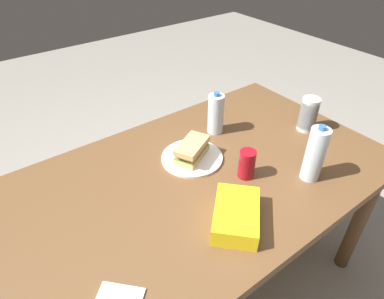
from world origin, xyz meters
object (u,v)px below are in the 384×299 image
(water_bottle_tall, at_px, (216,114))
(soda_can_red, at_px, (247,164))
(plastic_cup_stack, at_px, (308,114))
(water_bottle_spare, at_px, (315,154))
(paper_plate, at_px, (192,158))
(dining_table, at_px, (186,197))
(sandwich, at_px, (192,150))
(chip_bag, at_px, (236,215))

(water_bottle_tall, bearing_deg, soda_can_red, 71.29)
(water_bottle_tall, xyz_separation_m, plastic_cup_stack, (-0.37, 0.25, -0.01))
(soda_can_red, xyz_separation_m, water_bottle_spare, (-0.20, 0.16, 0.05))
(paper_plate, bearing_deg, water_bottle_tall, -153.78)
(paper_plate, bearing_deg, dining_table, 43.89)
(dining_table, xyz_separation_m, water_bottle_tall, (-0.33, -0.21, 0.18))
(sandwich, xyz_separation_m, water_bottle_tall, (-0.22, -0.11, 0.04))
(paper_plate, bearing_deg, chip_bag, 76.38)
(plastic_cup_stack, bearing_deg, paper_plate, -13.58)
(dining_table, distance_m, sandwich, 0.20)
(water_bottle_spare, bearing_deg, chip_bag, -0.34)
(paper_plate, height_order, chip_bag, chip_bag)
(soda_can_red, distance_m, chip_bag, 0.25)
(plastic_cup_stack, bearing_deg, soda_can_red, 9.13)
(dining_table, distance_m, water_bottle_tall, 0.43)
(chip_bag, bearing_deg, dining_table, -130.07)
(paper_plate, height_order, soda_can_red, soda_can_red)
(water_bottle_tall, bearing_deg, plastic_cup_stack, 145.82)
(soda_can_red, relative_size, water_bottle_tall, 0.59)
(sandwich, bearing_deg, chip_bag, 76.63)
(dining_table, height_order, plastic_cup_stack, plastic_cup_stack)
(water_bottle_spare, bearing_deg, dining_table, -33.13)
(water_bottle_tall, relative_size, plastic_cup_stack, 1.24)
(soda_can_red, bearing_deg, water_bottle_spare, 141.57)
(soda_can_red, bearing_deg, dining_table, -27.60)
(dining_table, distance_m, water_bottle_spare, 0.54)
(chip_bag, bearing_deg, sandwich, -147.28)
(paper_plate, distance_m, chip_bag, 0.39)
(paper_plate, height_order, water_bottle_tall, water_bottle_tall)
(dining_table, relative_size, plastic_cup_stack, 10.48)
(plastic_cup_stack, distance_m, water_bottle_spare, 0.37)
(paper_plate, height_order, plastic_cup_stack, plastic_cup_stack)
(dining_table, distance_m, paper_plate, 0.18)
(soda_can_red, bearing_deg, paper_plate, -63.61)
(dining_table, xyz_separation_m, chip_bag, (-0.02, 0.27, 0.12))
(paper_plate, xyz_separation_m, sandwich, (0.00, 0.00, 0.05))
(dining_table, height_order, paper_plate, paper_plate)
(paper_plate, relative_size, water_bottle_tall, 1.28)
(dining_table, bearing_deg, chip_bag, 93.83)
(water_bottle_spare, bearing_deg, water_bottle_tall, -79.51)
(dining_table, relative_size, chip_bag, 7.61)
(soda_can_red, height_order, plastic_cup_stack, plastic_cup_stack)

